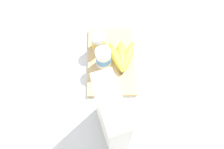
# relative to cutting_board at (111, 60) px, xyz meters

# --- Properties ---
(ground_plane) EXTENTS (2.40, 2.40, 0.00)m
(ground_plane) POSITION_rel_cutting_board_xyz_m (0.00, 0.00, -0.01)
(ground_plane) COLOR silver
(cutting_board) EXTENTS (0.35, 0.21, 0.02)m
(cutting_board) POSITION_rel_cutting_board_xyz_m (0.00, 0.00, 0.00)
(cutting_board) COLOR tan
(cutting_board) RESTS_ON ground_plane
(cereal_box) EXTENTS (0.20, 0.12, 0.29)m
(cereal_box) POSITION_rel_cutting_board_xyz_m (-0.31, 0.01, 0.14)
(cereal_box) COLOR white
(cereal_box) RESTS_ON ground_plane
(yogurt_cup_front) EXTENTS (0.07, 0.07, 0.10)m
(yogurt_cup_front) POSITION_rel_cutting_board_xyz_m (-0.03, 0.03, 0.06)
(yogurt_cup_front) COLOR white
(yogurt_cup_front) RESTS_ON cutting_board
(yogurt_cup_back) EXTENTS (0.07, 0.07, 0.08)m
(yogurt_cup_back) POSITION_rel_cutting_board_xyz_m (0.06, 0.05, 0.05)
(yogurt_cup_back) COLOR white
(yogurt_cup_back) RESTS_ON cutting_board
(banana_bunch) EXTENTS (0.17, 0.14, 0.04)m
(banana_bunch) POSITION_rel_cutting_board_xyz_m (0.00, -0.05, 0.03)
(banana_bunch) COLOR yellow
(banana_bunch) RESTS_ON cutting_board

